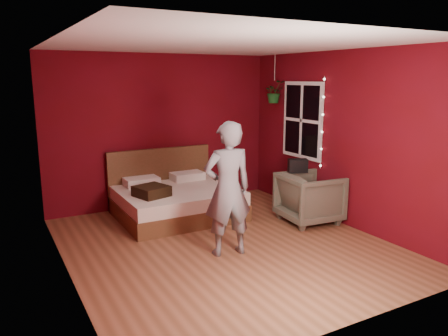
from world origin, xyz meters
TOP-DOWN VIEW (x-y plane):
  - floor at (0.00, 0.00)m, footprint 4.50×4.50m
  - room_walls at (0.00, 0.00)m, footprint 4.04×4.54m
  - window at (1.97, 0.90)m, footprint 0.05×0.97m
  - fairy_lights at (1.94, 0.38)m, footprint 0.04×0.04m
  - bed at (-0.09, 1.51)m, footprint 1.83×1.56m
  - person at (-0.12, -0.28)m, footprint 0.67×0.49m
  - armchair at (1.60, 0.20)m, footprint 0.92×0.90m
  - handbag at (1.47, 0.36)m, footprint 0.32×0.25m
  - throw_pillow at (-0.59, 1.21)m, footprint 0.54×0.54m
  - hanging_plant at (1.88, 1.60)m, footprint 0.38×0.34m

SIDE VIEW (x-z plane):
  - floor at x=0.00m, z-range 0.00..0.00m
  - bed at x=-0.09m, z-range -0.24..0.77m
  - armchair at x=1.60m, z-range 0.00..0.77m
  - throw_pillow at x=-0.59m, z-range 0.46..0.61m
  - person at x=-0.12m, z-range 0.00..1.69m
  - handbag at x=1.47m, z-range 0.77..0.98m
  - fairy_lights at x=1.94m, z-range 0.77..2.22m
  - window at x=1.97m, z-range 0.87..2.14m
  - room_walls at x=0.00m, z-range 0.37..2.99m
  - hanging_plant at x=1.88m, z-range 1.53..2.37m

